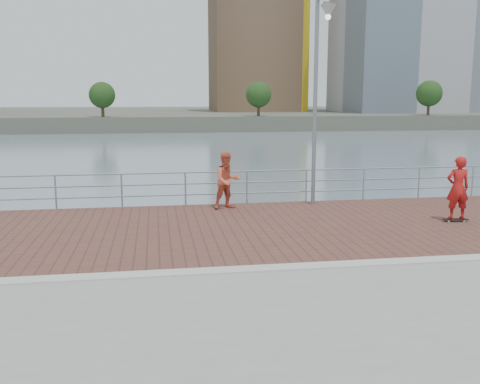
{
  "coord_description": "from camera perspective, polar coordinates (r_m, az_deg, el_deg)",
  "views": [
    {
      "loc": [
        -1.97,
        -10.38,
        3.52
      ],
      "look_at": [
        0.0,
        2.0,
        1.3
      ],
      "focal_mm": 40.0,
      "sensor_mm": 36.0,
      "label": 1
    }
  ],
  "objects": [
    {
      "name": "water",
      "position": [
        11.92,
        1.58,
        -17.54
      ],
      "size": [
        400.0,
        400.0,
        0.0
      ],
      "primitive_type": "plane",
      "color": "slate",
      "rests_on": "ground"
    },
    {
      "name": "brick_lane",
      "position": [
        14.55,
        -0.99,
        -3.92
      ],
      "size": [
        40.0,
        6.8,
        0.02
      ],
      "primitive_type": "cube",
      "color": "brown",
      "rests_on": "seawall"
    },
    {
      "name": "curb",
      "position": [
        11.13,
        1.63,
        -8.24
      ],
      "size": [
        40.0,
        0.4,
        0.06
      ],
      "primitive_type": "cube",
      "color": "#B7B5AD",
      "rests_on": "seawall"
    },
    {
      "name": "far_shore",
      "position": [
        132.97,
        -8.26,
        8.1
      ],
      "size": [
        320.0,
        95.0,
        2.5
      ],
      "primitive_type": "cube",
      "color": "#4C5142",
      "rests_on": "ground"
    },
    {
      "name": "guardrail",
      "position": [
        17.72,
        -2.54,
        0.85
      ],
      "size": [
        39.06,
        0.06,
        1.13
      ],
      "color": "#8C9EA8",
      "rests_on": "brick_lane"
    },
    {
      "name": "street_lamp",
      "position": [
        17.23,
        8.6,
        13.71
      ],
      "size": [
        0.48,
        1.39,
        6.55
      ],
      "color": "gray",
      "rests_on": "brick_lane"
    },
    {
      "name": "skateboard",
      "position": [
        16.5,
        22.0,
        -2.73
      ],
      "size": [
        0.71,
        0.27,
        0.08
      ],
      "rotation": [
        0.0,
        0.0,
        -0.14
      ],
      "color": "black",
      "rests_on": "brick_lane"
    },
    {
      "name": "skateboarder",
      "position": [
        16.34,
        22.21,
        0.42
      ],
      "size": [
        0.71,
        0.51,
        1.79
      ],
      "primitive_type": "imported",
      "rotation": [
        0.0,
        0.0,
        3.01
      ],
      "color": "red",
      "rests_on": "skateboard"
    },
    {
      "name": "bystander",
      "position": [
        16.95,
        -1.37,
        1.22
      ],
      "size": [
        1.03,
        0.9,
        1.8
      ],
      "primitive_type": "imported",
      "rotation": [
        0.0,
        0.0,
        0.28
      ],
      "color": "#DA5E40",
      "rests_on": "brick_lane"
    },
    {
      "name": "skyline",
      "position": [
        120.36,
        6.13,
        19.28
      ],
      "size": [
        233.0,
        41.0,
        59.16
      ],
      "color": "#ADA38E",
      "rests_on": "far_shore"
    },
    {
      "name": "shoreline_trees",
      "position": [
        90.71,
        6.63,
        10.6
      ],
      "size": [
        170.1,
        5.21,
        6.94
      ],
      "color": "#473323",
      "rests_on": "far_shore"
    }
  ]
}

